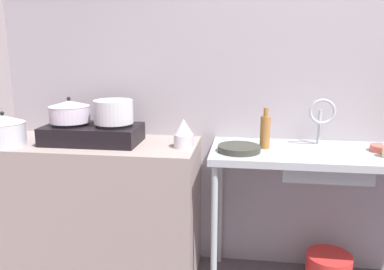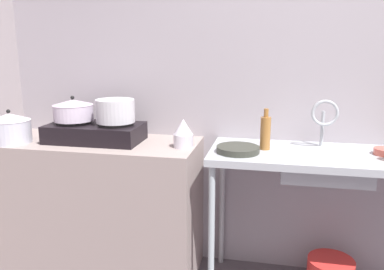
{
  "view_description": "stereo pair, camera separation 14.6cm",
  "coord_description": "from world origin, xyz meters",
  "px_view_note": "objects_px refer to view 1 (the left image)",
  "views": [
    {
      "loc": [
        -0.59,
        -1.05,
        1.47
      ],
      "look_at": [
        -0.9,
        1.19,
        0.94
      ],
      "focal_mm": 36.78,
      "sensor_mm": 36.0,
      "label": 1
    },
    {
      "loc": [
        -0.44,
        -1.02,
        1.47
      ],
      "look_at": [
        -0.9,
        1.19,
        0.94
      ],
      "focal_mm": 36.78,
      "sensor_mm": 36.0,
      "label": 2
    }
  ],
  "objects_px": {
    "frying_pan": "(239,149)",
    "small_bowl_on_drainboard": "(382,148)",
    "sink_basin": "(323,163)",
    "percolator": "(184,134)",
    "stove": "(93,133)",
    "pot_on_right_burner": "(113,112)",
    "pot_on_left_burner": "(70,111)",
    "pot_beside_stove": "(4,130)",
    "faucet": "(322,114)",
    "bottle_by_sink": "(265,131)"
  },
  "relations": [
    {
      "from": "faucet",
      "to": "bottle_by_sink",
      "type": "xyz_separation_m",
      "value": [
        -0.33,
        -0.09,
        -0.09
      ]
    },
    {
      "from": "pot_on_right_burner",
      "to": "sink_basin",
      "type": "xyz_separation_m",
      "value": [
        1.23,
        -0.02,
        -0.27
      ]
    },
    {
      "from": "percolator",
      "to": "sink_basin",
      "type": "xyz_separation_m",
      "value": [
        0.8,
        0.01,
        -0.15
      ]
    },
    {
      "from": "pot_beside_stove",
      "to": "small_bowl_on_drainboard",
      "type": "height_order",
      "value": "pot_beside_stove"
    },
    {
      "from": "pot_on_right_burner",
      "to": "small_bowl_on_drainboard",
      "type": "height_order",
      "value": "pot_on_right_burner"
    },
    {
      "from": "stove",
      "to": "bottle_by_sink",
      "type": "xyz_separation_m",
      "value": [
        1.04,
        0.02,
        0.04
      ]
    },
    {
      "from": "frying_pan",
      "to": "small_bowl_on_drainboard",
      "type": "distance_m",
      "value": 0.81
    },
    {
      "from": "stove",
      "to": "pot_on_right_burner",
      "type": "relative_size",
      "value": 2.47
    },
    {
      "from": "pot_on_left_burner",
      "to": "pot_beside_stove",
      "type": "height_order",
      "value": "pot_on_left_burner"
    },
    {
      "from": "pot_beside_stove",
      "to": "percolator",
      "type": "distance_m",
      "value": 1.07
    },
    {
      "from": "percolator",
      "to": "faucet",
      "type": "relative_size",
      "value": 0.59
    },
    {
      "from": "percolator",
      "to": "frying_pan",
      "type": "distance_m",
      "value": 0.33
    },
    {
      "from": "pot_on_left_burner",
      "to": "percolator",
      "type": "height_order",
      "value": "pot_on_left_burner"
    },
    {
      "from": "faucet",
      "to": "small_bowl_on_drainboard",
      "type": "relative_size",
      "value": 2.25
    },
    {
      "from": "stove",
      "to": "bottle_by_sink",
      "type": "distance_m",
      "value": 1.04
    },
    {
      "from": "stove",
      "to": "pot_on_right_burner",
      "type": "distance_m",
      "value": 0.2
    },
    {
      "from": "faucet",
      "to": "frying_pan",
      "type": "xyz_separation_m",
      "value": [
        -0.47,
        -0.19,
        -0.17
      ]
    },
    {
      "from": "frying_pan",
      "to": "small_bowl_on_drainboard",
      "type": "relative_size",
      "value": 1.9
    },
    {
      "from": "stove",
      "to": "small_bowl_on_drainboard",
      "type": "bearing_deg",
      "value": 1.14
    },
    {
      "from": "sink_basin",
      "to": "small_bowl_on_drainboard",
      "type": "relative_size",
      "value": 3.75
    },
    {
      "from": "bottle_by_sink",
      "to": "frying_pan",
      "type": "bearing_deg",
      "value": -146.18
    },
    {
      "from": "stove",
      "to": "percolator",
      "type": "relative_size",
      "value": 3.43
    },
    {
      "from": "percolator",
      "to": "sink_basin",
      "type": "height_order",
      "value": "percolator"
    },
    {
      "from": "percolator",
      "to": "sink_basin",
      "type": "distance_m",
      "value": 0.82
    },
    {
      "from": "stove",
      "to": "pot_on_left_burner",
      "type": "height_order",
      "value": "pot_on_left_burner"
    },
    {
      "from": "pot_on_right_burner",
      "to": "frying_pan",
      "type": "relative_size",
      "value": 0.97
    },
    {
      "from": "small_bowl_on_drainboard",
      "to": "pot_beside_stove",
      "type": "bearing_deg",
      "value": -175.56
    },
    {
      "from": "stove",
      "to": "pot_beside_stove",
      "type": "xyz_separation_m",
      "value": [
        -0.5,
        -0.14,
        0.03
      ]
    },
    {
      "from": "pot_on_left_burner",
      "to": "bottle_by_sink",
      "type": "height_order",
      "value": "pot_on_left_burner"
    },
    {
      "from": "stove",
      "to": "faucet",
      "type": "height_order",
      "value": "faucet"
    },
    {
      "from": "pot_on_right_burner",
      "to": "faucet",
      "type": "xyz_separation_m",
      "value": [
        1.23,
        0.11,
        -0.01
      ]
    },
    {
      "from": "frying_pan",
      "to": "percolator",
      "type": "bearing_deg",
      "value": 171.83
    },
    {
      "from": "pot_on_right_burner",
      "to": "percolator",
      "type": "bearing_deg",
      "value": -4.21
    },
    {
      "from": "pot_beside_stove",
      "to": "percolator",
      "type": "relative_size",
      "value": 1.48
    },
    {
      "from": "pot_on_right_burner",
      "to": "small_bowl_on_drainboard",
      "type": "bearing_deg",
      "value": 1.25
    },
    {
      "from": "stove",
      "to": "pot_on_left_burner",
      "type": "relative_size",
      "value": 2.34
    },
    {
      "from": "sink_basin",
      "to": "small_bowl_on_drainboard",
      "type": "xyz_separation_m",
      "value": [
        0.32,
        0.05,
        0.09
      ]
    },
    {
      "from": "pot_beside_stove",
      "to": "faucet",
      "type": "distance_m",
      "value": 1.88
    },
    {
      "from": "pot_on_left_burner",
      "to": "bottle_by_sink",
      "type": "distance_m",
      "value": 1.18
    },
    {
      "from": "pot_on_left_burner",
      "to": "pot_on_right_burner",
      "type": "distance_m",
      "value": 0.28
    },
    {
      "from": "bottle_by_sink",
      "to": "pot_on_right_burner",
      "type": "bearing_deg",
      "value": -178.76
    },
    {
      "from": "pot_on_left_burner",
      "to": "small_bowl_on_drainboard",
      "type": "relative_size",
      "value": 1.96
    },
    {
      "from": "stove",
      "to": "frying_pan",
      "type": "height_order",
      "value": "stove"
    },
    {
      "from": "pot_on_left_burner",
      "to": "percolator",
      "type": "distance_m",
      "value": 0.72
    },
    {
      "from": "pot_on_left_burner",
      "to": "frying_pan",
      "type": "height_order",
      "value": "pot_on_left_burner"
    },
    {
      "from": "sink_basin",
      "to": "small_bowl_on_drainboard",
      "type": "height_order",
      "value": "small_bowl_on_drainboard"
    },
    {
      "from": "percolator",
      "to": "small_bowl_on_drainboard",
      "type": "height_order",
      "value": "percolator"
    },
    {
      "from": "percolator",
      "to": "pot_beside_stove",
      "type": "bearing_deg",
      "value": -174.39
    },
    {
      "from": "bottle_by_sink",
      "to": "small_bowl_on_drainboard",
      "type": "bearing_deg",
      "value": 1.26
    },
    {
      "from": "stove",
      "to": "pot_beside_stove",
      "type": "distance_m",
      "value": 0.52
    }
  ]
}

